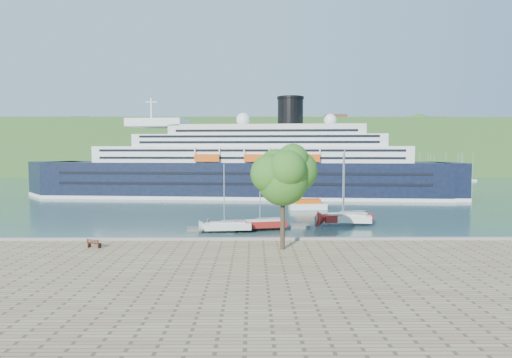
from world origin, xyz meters
name	(u,v)px	position (x,y,z in m)	size (l,w,h in m)	color
ground	(249,248)	(0.00, 0.00, 0.00)	(400.00, 400.00, 0.00)	#284842
far_hillside	(252,148)	(0.00, 145.00, 12.00)	(400.00, 50.00, 24.00)	#2E5823
quay_coping	(249,239)	(0.00, -0.20, 1.15)	(220.00, 0.50, 0.30)	slate
cruise_ship	(243,147)	(-1.91, 53.04, 11.79)	(105.03, 15.29, 23.59)	black
park_bench	(94,243)	(-16.25, -3.89, 1.50)	(1.56, 0.64, 1.00)	#462314
promenade_tree	(283,193)	(3.46, -4.68, 6.87)	(7.09, 7.09, 11.74)	#265C18
floating_pontoon	(249,227)	(-0.16, 12.03, 0.19)	(17.52, 2.14, 0.39)	slate
sailboat_white_near	(228,200)	(-3.01, 8.97, 4.47)	(6.92, 1.92, 8.93)	silver
sailboat_red	(263,198)	(1.84, 10.66, 4.55)	(7.05, 1.96, 9.10)	maroon
sailboat_white_far	(347,191)	(14.24, 14.44, 5.14)	(7.95, 2.21, 10.27)	silver
tender_launch	(308,204)	(10.75, 31.84, 0.97)	(7.05, 2.41, 1.95)	#D54D0C
sailboat_extra	(348,189)	(14.51, 15.06, 5.35)	(8.28, 2.30, 10.69)	maroon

